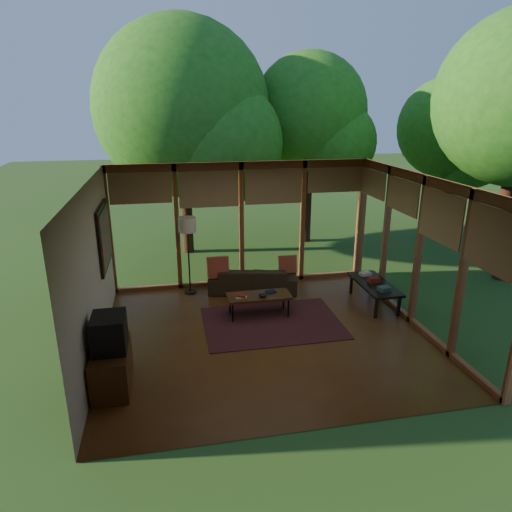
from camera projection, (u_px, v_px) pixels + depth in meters
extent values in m
plane|color=brown|center=(266.00, 335.00, 7.97)|extent=(5.50, 5.50, 0.00)
plane|color=silver|center=(267.00, 181.00, 7.11)|extent=(5.50, 5.50, 0.00)
cube|color=beige|center=(93.00, 274.00, 7.03)|extent=(0.04, 5.00, 2.70)
cube|color=beige|center=(314.00, 333.00, 5.21)|extent=(5.50, 0.04, 2.70)
cube|color=brown|center=(242.00, 225.00, 9.86)|extent=(5.50, 0.12, 2.70)
cube|color=brown|center=(418.00, 252.00, 8.05)|extent=(0.12, 5.00, 2.70)
plane|color=#2D511E|center=(430.00, 213.00, 16.89)|extent=(40.00, 40.00, 0.00)
cylinder|color=#371D14|center=(184.00, 163.00, 11.79)|extent=(0.28, 0.28, 4.78)
sphere|color=#1D5C15|center=(182.00, 109.00, 11.37)|extent=(4.37, 4.37, 4.37)
cylinder|color=#371D14|center=(307.00, 160.00, 12.81)|extent=(0.28, 0.28, 4.67)
sphere|color=#1D5C15|center=(309.00, 112.00, 12.39)|extent=(3.13, 3.13, 3.13)
cylinder|color=#371D14|center=(512.00, 168.00, 9.74)|extent=(0.28, 0.28, 5.07)
cylinder|color=#371D14|center=(443.00, 168.00, 13.41)|extent=(0.28, 0.28, 4.10)
sphere|color=#1D5C15|center=(449.00, 128.00, 13.05)|extent=(2.86, 2.86, 2.86)
cube|color=maroon|center=(272.00, 323.00, 8.40)|extent=(2.49, 1.77, 0.01)
imported|color=#312818|center=(253.00, 279.00, 9.77)|extent=(1.98, 1.11, 0.54)
cube|color=maroon|center=(218.00, 268.00, 9.48)|extent=(0.44, 0.24, 0.46)
cube|color=maroon|center=(288.00, 265.00, 9.77)|extent=(0.37, 0.20, 0.39)
cube|color=beige|center=(241.00, 297.00, 8.45)|extent=(0.21, 0.16, 0.03)
cube|color=maroon|center=(241.00, 295.00, 8.44)|extent=(0.22, 0.20, 0.03)
cube|color=black|center=(271.00, 292.00, 8.68)|extent=(0.21, 0.17, 0.03)
ellipsoid|color=black|center=(263.00, 295.00, 8.47)|extent=(0.16, 0.16, 0.07)
cube|color=#4E2B15|center=(112.00, 368.00, 6.44)|extent=(0.50, 1.00, 0.60)
cube|color=black|center=(109.00, 333.00, 6.27)|extent=(0.45, 0.55, 0.50)
cube|color=#365F58|center=(384.00, 289.00, 8.68)|extent=(0.24, 0.19, 0.08)
cube|color=maroon|center=(374.00, 280.00, 9.09)|extent=(0.22, 0.17, 0.10)
cube|color=beige|center=(365.00, 274.00, 9.47)|extent=(0.25, 0.21, 0.06)
cylinder|color=black|center=(190.00, 292.00, 9.76)|extent=(0.26, 0.26, 0.03)
cylinder|color=black|center=(189.00, 258.00, 9.51)|extent=(0.03, 0.03, 1.52)
cylinder|color=beige|center=(187.00, 225.00, 9.29)|extent=(0.36, 0.36, 0.30)
cube|color=#4E2B15|center=(259.00, 296.00, 8.58)|extent=(1.20, 0.50, 0.05)
cylinder|color=black|center=(233.00, 313.00, 8.38)|extent=(0.03, 0.03, 0.38)
cylinder|color=black|center=(288.00, 308.00, 8.57)|extent=(0.03, 0.03, 0.38)
cylinder|color=black|center=(230.00, 305.00, 8.71)|extent=(0.03, 0.03, 0.38)
cylinder|color=black|center=(284.00, 300.00, 8.91)|extent=(0.03, 0.03, 0.38)
cube|color=black|center=(375.00, 284.00, 9.07)|extent=(0.60, 1.40, 0.05)
cube|color=black|center=(376.00, 308.00, 8.54)|extent=(0.05, 0.05, 0.40)
cube|color=black|center=(399.00, 306.00, 8.63)|extent=(0.05, 0.05, 0.40)
cube|color=black|center=(351.00, 285.00, 9.66)|extent=(0.05, 0.05, 0.40)
cube|color=black|center=(371.00, 283.00, 9.74)|extent=(0.05, 0.05, 0.40)
cube|color=black|center=(104.00, 237.00, 8.27)|extent=(0.05, 1.35, 1.15)
cube|color=#1A6876|center=(106.00, 236.00, 8.28)|extent=(0.02, 1.20, 1.00)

